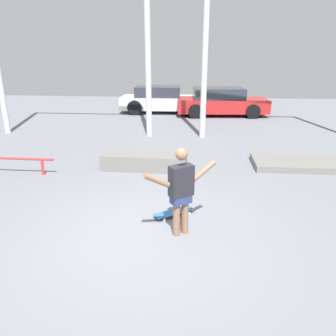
{
  "coord_description": "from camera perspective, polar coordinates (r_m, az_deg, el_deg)",
  "views": [
    {
      "loc": [
        0.78,
        -4.61,
        2.78
      ],
      "look_at": [
        0.22,
        1.47,
        0.65
      ],
      "focal_mm": 35.0,
      "sensor_mm": 36.0,
      "label": 1
    }
  ],
  "objects": [
    {
      "name": "ground_plane",
      "position": [
        5.44,
        -3.83,
        -11.58
      ],
      "size": [
        36.0,
        36.0,
        0.0
      ],
      "primitive_type": "plane",
      "color": "slate"
    },
    {
      "name": "skateboarder",
      "position": [
        5.12,
        2.3,
        -3.58
      ],
      "size": [
        1.11,
        0.81,
        1.45
      ],
      "rotation": [
        0.0,
        0.0,
        0.61
      ],
      "color": "#8C664C",
      "rests_on": "ground_plane"
    },
    {
      "name": "skateboard",
      "position": [
        6.0,
        1.05,
        -7.74
      ],
      "size": [
        0.74,
        0.61,
        0.08
      ],
      "rotation": [
        0.0,
        0.0,
        0.61
      ],
      "color": "#2D66B2",
      "rests_on": "ground_plane"
    },
    {
      "name": "grind_box",
      "position": [
        8.34,
        -4.14,
        1.11
      ],
      "size": [
        2.14,
        0.72,
        0.4
      ],
      "primitive_type": "cube",
      "rotation": [
        0.0,
        0.0,
        -0.03
      ],
      "color": "slate",
      "rests_on": "ground_plane"
    },
    {
      "name": "manual_pad",
      "position": [
        9.21,
        22.0,
        0.73
      ],
      "size": [
        2.41,
        1.21,
        0.16
      ],
      "primitive_type": "cube",
      "rotation": [
        0.0,
        0.0,
        -0.0
      ],
      "color": "slate",
      "rests_on": "ground_plane"
    },
    {
      "name": "canopy_support_left",
      "position": [
        12.29,
        -17.33,
        24.63
      ],
      "size": [
        5.54,
        0.2,
        6.88
      ],
      "color": "silver",
      "rests_on": "ground_plane"
    },
    {
      "name": "canopy_support_right",
      "position": [
        11.82,
        21.09,
        24.5
      ],
      "size": [
        5.54,
        0.2,
        6.88
      ],
      "color": "silver",
      "rests_on": "ground_plane"
    },
    {
      "name": "parked_car_white",
      "position": [
        16.71,
        -1.34,
        11.82
      ],
      "size": [
        4.04,
        2.05,
        1.29
      ],
      "rotation": [
        0.0,
        0.0,
        0.05
      ],
      "color": "white",
      "rests_on": "ground_plane"
    },
    {
      "name": "parked_car_red",
      "position": [
        16.13,
        9.18,
        11.31
      ],
      "size": [
        4.34,
        2.25,
        1.29
      ],
      "rotation": [
        0.0,
        0.0,
        0.07
      ],
      "color": "red",
      "rests_on": "ground_plane"
    }
  ]
}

